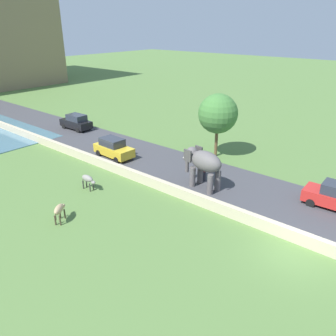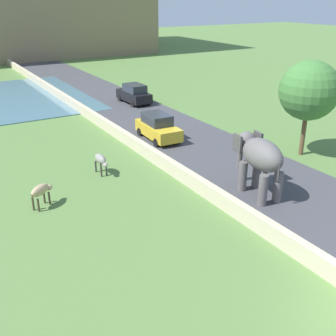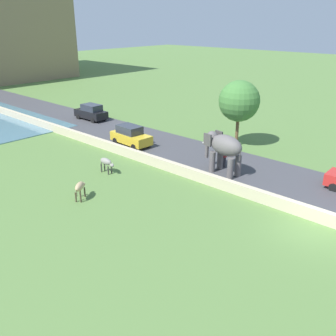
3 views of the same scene
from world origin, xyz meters
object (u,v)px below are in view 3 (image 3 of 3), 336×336
elephant (224,147)px  car_black (91,112)px  cow_grey (106,162)px  cow_tan (80,187)px  person_beside_elephant (225,157)px  car_yellow (131,136)px

elephant → car_black: size_ratio=0.88×
elephant → car_black: (3.12, 19.86, -1.14)m
cow_grey → elephant: bearing=-48.5°
car_black → cow_grey: (-8.78, -13.46, -0.06)m
cow_tan → cow_grey: bearing=29.1°
person_beside_elephant → car_black: (2.05, 19.31, 0.03)m
car_yellow → cow_grey: size_ratio=2.92×
car_black → cow_grey: bearing=-123.1°
car_yellow → cow_tan: car_yellow is taller
car_yellow → cow_tan: bearing=-149.2°
elephant → cow_grey: 8.62m
elephant → car_yellow: (-0.03, 9.89, -1.14)m
cow_grey → cow_tan: same height
cow_tan → car_black: bearing=51.0°
person_beside_elephant → cow_tan: (-10.61, 3.68, -0.04)m
cow_grey → cow_tan: (-3.88, -2.16, 0.00)m
person_beside_elephant → cow_grey: bearing=139.0°
cow_grey → cow_tan: size_ratio=1.05×
car_yellow → person_beside_elephant: bearing=-83.3°
elephant → person_beside_elephant: bearing=27.2°
car_black → car_yellow: bearing=-107.5°
elephant → cow_grey: (-5.66, 6.39, -1.20)m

